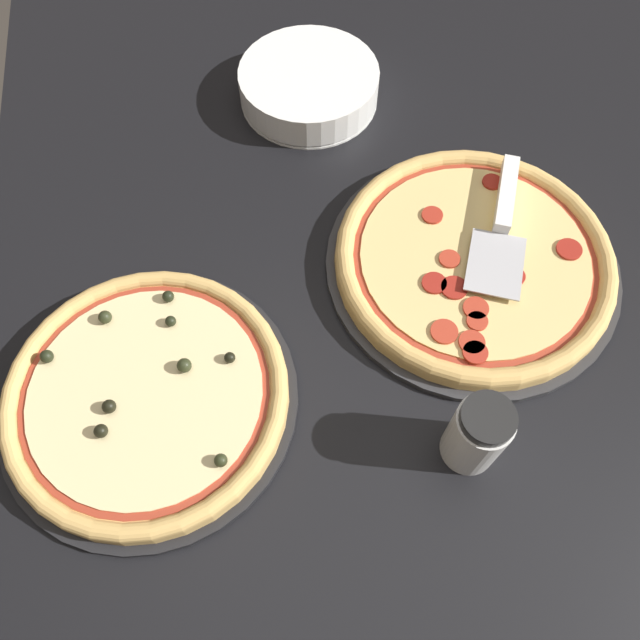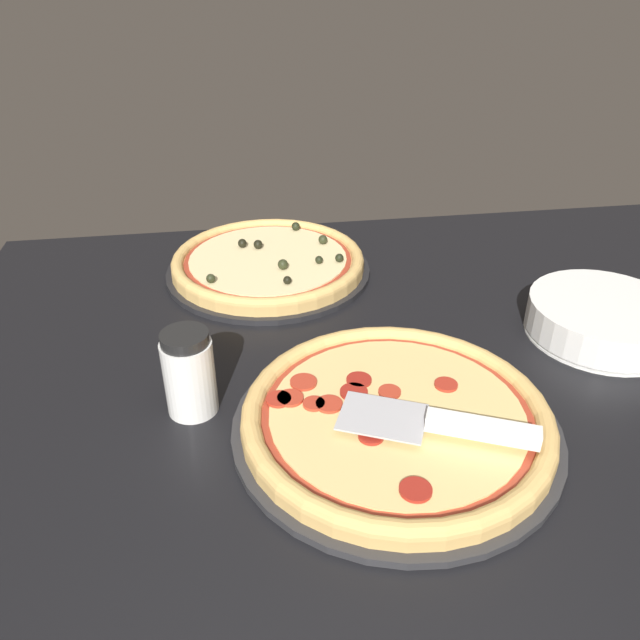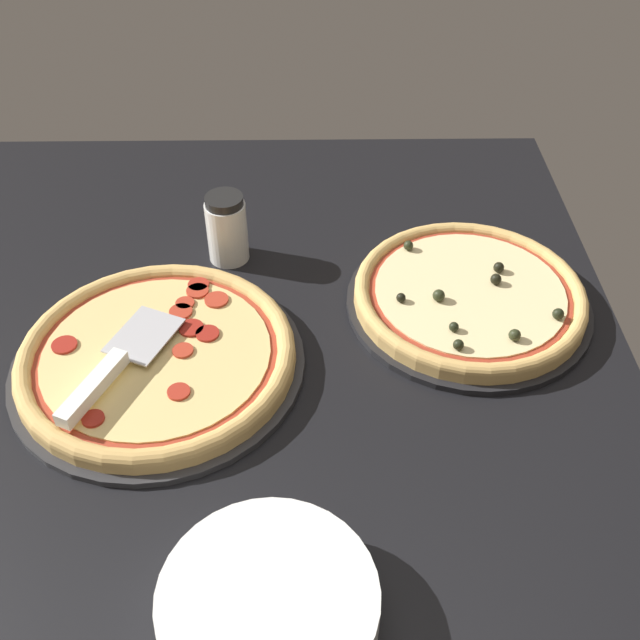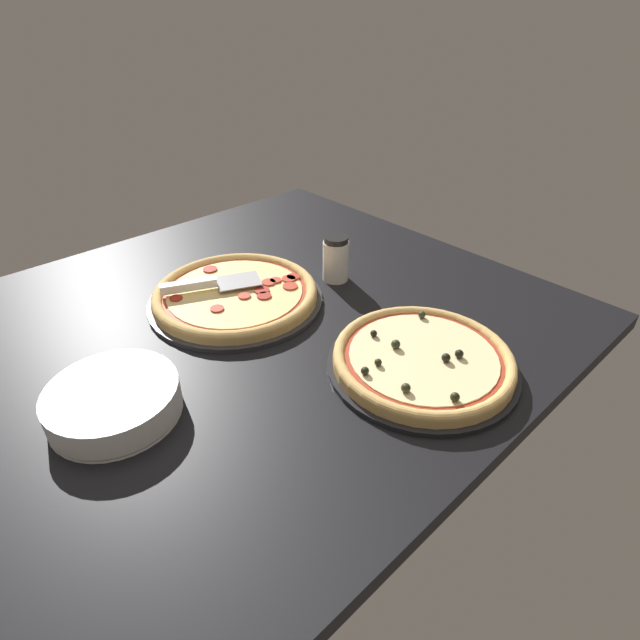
{
  "view_description": "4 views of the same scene",
  "coord_description": "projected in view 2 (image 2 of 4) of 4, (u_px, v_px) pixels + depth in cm",
  "views": [
    {
      "loc": [
        -53.18,
        21.25,
        73.55
      ],
      "look_at": [
        -15.69,
        14.65,
        3.0
      ],
      "focal_mm": 35.0,
      "sensor_mm": 36.0,
      "label": 1
    },
    {
      "loc": [
        -27.68,
        -65.23,
        52.49
      ],
      "look_at": [
        -15.69,
        14.65,
        3.0
      ],
      "focal_mm": 35.0,
      "sensor_mm": 36.0,
      "label": 2
    },
    {
      "loc": [
        63.65,
        13.61,
        75.46
      ],
      "look_at": [
        -15.69,
        14.65,
        3.0
      ],
      "focal_mm": 42.0,
      "sensor_mm": 36.0,
      "label": 3
    },
    {
      "loc": [
        44.38,
        79.66,
        61.73
      ],
      "look_at": [
        -15.69,
        14.65,
        3.0
      ],
      "focal_mm": 28.0,
      "sensor_mm": 36.0,
      "label": 4
    }
  ],
  "objects": [
    {
      "name": "plate_stack",
      "position": [
        603.0,
        319.0,
        0.95
      ],
      "size": [
        22.53,
        22.53,
        5.6
      ],
      "color": "white",
      "rests_on": "ground_plane"
    },
    {
      "name": "pizza_pan_back",
      "position": [
        269.0,
        271.0,
        1.14
      ],
      "size": [
        37.04,
        37.04,
        1.0
      ],
      "primitive_type": "cylinder",
      "color": "black",
      "rests_on": "ground_plane"
    },
    {
      "name": "ground_plane",
      "position": [
        447.0,
        395.0,
        0.87
      ],
      "size": [
        146.99,
        118.42,
        3.6
      ],
      "primitive_type": "cube",
      "color": "black"
    },
    {
      "name": "parmesan_shaker",
      "position": [
        189.0,
        373.0,
        0.79
      ],
      "size": [
        6.53,
        6.53,
        11.68
      ],
      "color": "white",
      "rests_on": "ground_plane"
    },
    {
      "name": "pizza_front",
      "position": [
        396.0,
        416.0,
        0.77
      ],
      "size": [
        38.39,
        38.39,
        2.83
      ],
      "color": "#DBAD60",
      "rests_on": "pizza_pan_front"
    },
    {
      "name": "pizza_back",
      "position": [
        268.0,
        261.0,
        1.13
      ],
      "size": [
        34.82,
        34.82,
        4.02
      ],
      "color": "#DBAD60",
      "rests_on": "pizza_pan_back"
    },
    {
      "name": "serving_spatula",
      "position": [
        458.0,
        426.0,
        0.72
      ],
      "size": [
        22.97,
        13.74,
        2.0
      ],
      "color": "#B7B7BC",
      "rests_on": "pizza_front"
    },
    {
      "name": "pizza_pan_front",
      "position": [
        395.0,
        427.0,
        0.78
      ],
      "size": [
        40.84,
        40.84,
        1.0
      ],
      "primitive_type": "cylinder",
      "color": "#2D2D30",
      "rests_on": "ground_plane"
    }
  ]
}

